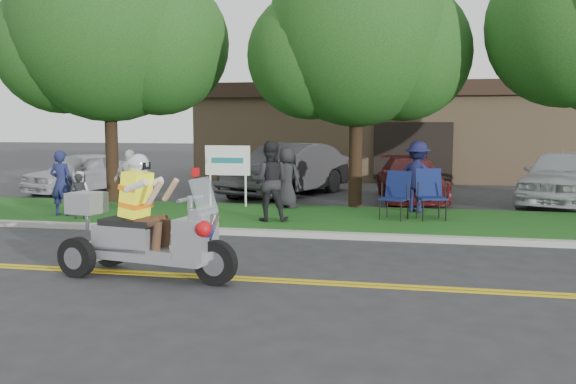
% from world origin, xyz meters
% --- Properties ---
extents(ground, '(120.00, 120.00, 0.00)m').
position_xyz_m(ground, '(0.00, 0.00, 0.00)').
color(ground, '#28282B').
rests_on(ground, ground).
extents(centerline_near, '(60.00, 0.10, 0.01)m').
position_xyz_m(centerline_near, '(0.00, -0.58, 0.01)').
color(centerline_near, gold).
rests_on(centerline_near, ground).
extents(centerline_far, '(60.00, 0.10, 0.01)m').
position_xyz_m(centerline_far, '(0.00, -0.42, 0.01)').
color(centerline_far, gold).
rests_on(centerline_far, ground).
extents(curb, '(60.00, 0.25, 0.12)m').
position_xyz_m(curb, '(0.00, 3.05, 0.06)').
color(curb, '#A8A89E').
rests_on(curb, ground).
extents(grass_verge, '(60.00, 4.00, 0.10)m').
position_xyz_m(grass_verge, '(0.00, 5.20, 0.06)').
color(grass_verge, '#185316').
rests_on(grass_verge, ground).
extents(commercial_building, '(18.00, 8.20, 4.00)m').
position_xyz_m(commercial_building, '(2.00, 18.98, 2.01)').
color(commercial_building, '#9E7F5B').
rests_on(commercial_building, ground).
extents(tree_left, '(6.62, 5.40, 7.78)m').
position_xyz_m(tree_left, '(-6.44, 7.03, 4.85)').
color(tree_left, '#332114').
rests_on(tree_left, ground).
extents(tree_mid, '(5.88, 4.80, 7.05)m').
position_xyz_m(tree_mid, '(0.55, 7.23, 4.43)').
color(tree_mid, '#332114').
rests_on(tree_mid, ground).
extents(business_sign, '(1.25, 0.06, 1.75)m').
position_xyz_m(business_sign, '(-2.90, 6.60, 1.26)').
color(business_sign, silver).
rests_on(business_sign, ground).
extents(trike_scooter, '(2.88, 1.18, 1.89)m').
position_xyz_m(trike_scooter, '(-1.99, -0.68, 0.66)').
color(trike_scooter, black).
rests_on(trike_scooter, ground).
extents(lawn_chair_a, '(0.76, 0.77, 1.12)m').
position_xyz_m(lawn_chair_a, '(1.65, 5.26, 0.74)').
color(lawn_chair_a, black).
rests_on(lawn_chair_a, grass_verge).
extents(lawn_chair_b, '(0.77, 0.79, 1.18)m').
position_xyz_m(lawn_chair_b, '(2.42, 5.41, 0.77)').
color(lawn_chair_b, black).
rests_on(lawn_chair_b, grass_verge).
extents(spectator_adult_left, '(0.59, 0.39, 1.59)m').
position_xyz_m(spectator_adult_left, '(-6.37, 4.15, 0.90)').
color(spectator_adult_left, '#1A1F49').
rests_on(spectator_adult_left, grass_verge).
extents(spectator_adult_mid, '(0.99, 0.82, 1.84)m').
position_xyz_m(spectator_adult_mid, '(-1.21, 4.37, 1.02)').
color(spectator_adult_mid, black).
rests_on(spectator_adult_mid, grass_verge).
extents(spectator_adult_right, '(0.95, 0.46, 1.57)m').
position_xyz_m(spectator_adult_right, '(-5.10, 5.27, 0.89)').
color(spectator_adult_right, silver).
rests_on(spectator_adult_right, grass_verge).
extents(spectator_chair_a, '(1.33, 1.06, 1.79)m').
position_xyz_m(spectator_chair_a, '(2.13, 6.51, 1.00)').
color(spectator_chair_a, '#181943').
rests_on(spectator_chair_a, grass_verge).
extents(spectator_chair_b, '(0.94, 0.81, 1.62)m').
position_xyz_m(spectator_chair_b, '(-1.26, 6.61, 0.92)').
color(spectator_chair_b, black).
rests_on(spectator_chair_b, grass_verge).
extents(child_left, '(0.46, 0.40, 1.07)m').
position_xyz_m(child_left, '(-5.66, 3.74, 0.64)').
color(child_left, black).
rests_on(child_left, grass_verge).
extents(child_right, '(0.56, 0.45, 1.09)m').
position_xyz_m(child_right, '(-5.95, 4.26, 0.65)').
color(child_right, white).
rests_on(child_right, grass_verge).
extents(parked_car_far_left, '(2.94, 4.37, 1.38)m').
position_xyz_m(parked_car_far_left, '(-9.00, 9.57, 0.69)').
color(parked_car_far_left, '#B4B6BC').
rests_on(parked_car_far_left, ground).
extents(parked_car_left, '(3.68, 5.44, 1.70)m').
position_xyz_m(parked_car_left, '(-2.00, 10.22, 0.85)').
color(parked_car_left, '#2E2E31').
rests_on(parked_car_left, ground).
extents(parked_car_mid, '(2.43, 4.65, 1.25)m').
position_xyz_m(parked_car_mid, '(-2.45, 10.07, 0.62)').
color(parked_car_mid, black).
rests_on(parked_car_mid, ground).
extents(parked_car_right, '(2.41, 4.74, 1.32)m').
position_xyz_m(parked_car_right, '(1.96, 9.77, 0.66)').
color(parked_car_right, '#4D1213').
rests_on(parked_car_right, ground).
extents(parked_car_far_right, '(3.51, 5.15, 1.63)m').
position_xyz_m(parked_car_far_right, '(6.26, 9.58, 0.81)').
color(parked_car_far_right, silver).
rests_on(parked_car_far_right, ground).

